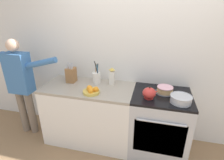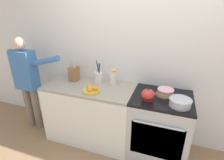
# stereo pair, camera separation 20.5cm
# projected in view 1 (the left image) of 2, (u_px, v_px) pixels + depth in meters

# --- Properties ---
(wall_back) EXTENTS (8.00, 0.04, 2.60)m
(wall_back) POSITION_uv_depth(u_px,v_px,m) (142.00, 55.00, 2.44)
(wall_back) COLOR silver
(wall_back) RESTS_ON ground_plane
(counter_cabinet) EXTENTS (1.27, 0.64, 0.88)m
(counter_cabinet) POSITION_uv_depth(u_px,v_px,m) (90.00, 113.00, 2.62)
(counter_cabinet) COLOR white
(counter_cabinet) RESTS_ON ground_plane
(stove_range) EXTENTS (0.74, 0.68, 0.88)m
(stove_range) POSITION_uv_depth(u_px,v_px,m) (159.00, 123.00, 2.39)
(stove_range) COLOR #B7BABF
(stove_range) RESTS_ON ground_plane
(layer_cake) EXTENTS (0.25, 0.25, 0.09)m
(layer_cake) POSITION_uv_depth(u_px,v_px,m) (165.00, 90.00, 2.26)
(layer_cake) COLOR #4C4C51
(layer_cake) RESTS_ON stove_range
(tea_kettle) EXTENTS (0.20, 0.16, 0.16)m
(tea_kettle) POSITION_uv_depth(u_px,v_px,m) (149.00, 93.00, 2.12)
(tea_kettle) COLOR red
(tea_kettle) RESTS_ON stove_range
(mixing_bowl) EXTENTS (0.25, 0.25, 0.09)m
(mixing_bowl) POSITION_uv_depth(u_px,v_px,m) (181.00, 99.00, 2.02)
(mixing_bowl) COLOR #B7BABF
(mixing_bowl) RESTS_ON stove_range
(knife_block) EXTENTS (0.12, 0.14, 0.31)m
(knife_block) POSITION_uv_depth(u_px,v_px,m) (71.00, 75.00, 2.56)
(knife_block) COLOR olive
(knife_block) RESTS_ON counter_cabinet
(utensil_crock) EXTENTS (0.11, 0.11, 0.35)m
(utensil_crock) POSITION_uv_depth(u_px,v_px,m) (97.00, 77.00, 2.53)
(utensil_crock) COLOR silver
(utensil_crock) RESTS_ON counter_cabinet
(fruit_bowl) EXTENTS (0.22, 0.22, 0.09)m
(fruit_bowl) POSITION_uv_depth(u_px,v_px,m) (91.00, 91.00, 2.25)
(fruit_bowl) COLOR gold
(fruit_bowl) RESTS_ON counter_cabinet
(milk_carton) EXTENTS (0.07, 0.07, 0.25)m
(milk_carton) POSITION_uv_depth(u_px,v_px,m) (112.00, 77.00, 2.48)
(milk_carton) COLOR white
(milk_carton) RESTS_ON counter_cabinet
(person_baker) EXTENTS (0.90, 0.20, 1.52)m
(person_baker) POSITION_uv_depth(u_px,v_px,m) (21.00, 81.00, 2.58)
(person_baker) COLOR #7A6B5B
(person_baker) RESTS_ON ground_plane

